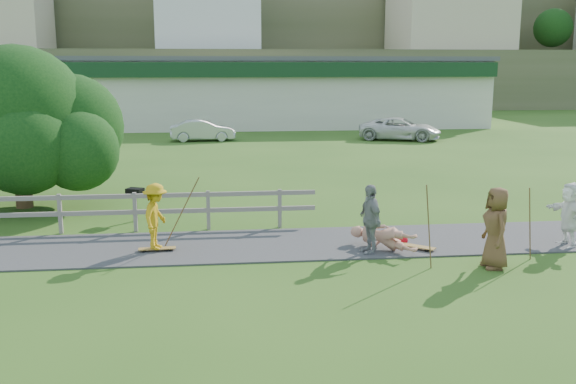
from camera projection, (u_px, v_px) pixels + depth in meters
The scene contains 20 objects.
ground at pixel (208, 265), 14.73m from camera, with size 260.00×260.00×0.00m, color #2D5518.
path at pixel (208, 246), 16.19m from camera, with size 34.00×3.00×0.04m, color #363639.
fence at pixel (36, 208), 17.29m from camera, with size 15.05×0.10×1.10m.
strip_mall at pixel (264, 91), 48.72m from camera, with size 32.50×10.75×5.10m.
hillside at pixel (211, 1), 100.90m from camera, with size 220.00×67.00×47.50m.
skater_rider at pixel (156, 220), 15.59m from camera, with size 1.05×0.60×1.62m, color #C09112.
skater_fallen at pixel (383, 237), 15.87m from camera, with size 1.82×0.44×0.66m, color tan.
spectator_b at pixel (370, 219), 15.48m from camera, with size 1.01×0.42×1.72m, color gray.
spectator_c at pixel (496, 228), 14.37m from camera, with size 0.91×0.59×1.86m, color brown.
spectator_d at pixel (569, 215), 16.10m from camera, with size 1.54×0.49×1.66m, color white.
car_silver at pixel (202, 130), 38.69m from camera, with size 1.35×3.87×1.27m, color #B3B5BB.
car_white at pixel (400, 129), 39.14m from camera, with size 2.27×4.92×1.37m, color silver.
tree at pixel (20, 146), 20.33m from camera, with size 7.02×7.02×4.01m, color black, non-canonical shape.
bbq at pixel (136, 205), 18.82m from camera, with size 0.45×0.35×0.98m, color black, non-canonical shape.
longboard_rider at pixel (157, 250), 15.74m from camera, with size 0.90×0.22×0.10m, color brown, non-canonical shape.
longboard_fallen at pixel (415, 248), 15.91m from camera, with size 1.00×0.24×0.11m, color brown, non-canonical shape.
helmet at pixel (402, 240), 16.31m from camera, with size 0.28×0.28×0.28m, color red.
pole_rider at pixel (181, 208), 16.01m from camera, with size 0.03×0.03×2.01m, color brown.
pole_spec_left at pixel (429, 227), 14.32m from camera, with size 0.03×0.03×1.94m, color brown.
pole_spec_right at pixel (530, 224), 15.01m from camera, with size 0.03×0.03×1.73m, color brown.
Camera 1 is at (0.25, -14.23, 4.53)m, focal length 40.00 mm.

